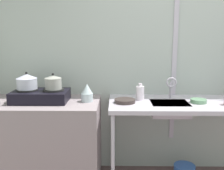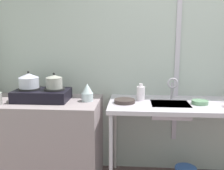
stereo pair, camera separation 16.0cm
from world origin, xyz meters
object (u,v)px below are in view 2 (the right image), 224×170
percolator (87,93)px  faucet (172,85)px  small_bowl_on_drainboard (200,102)px  bottle_by_sink (141,93)px  sink_basin (170,110)px  stove (42,95)px  frying_pan (125,101)px  pot_on_left_burner (29,81)px  pot_on_right_burner (54,82)px

percolator → faucet: size_ratio=0.77×
small_bowl_on_drainboard → bottle_by_sink: (-0.57, 0.11, 0.06)m
sink_basin → stove: bearing=178.5°
bottle_by_sink → frying_pan: bearing=-144.4°
pot_on_left_burner → faucet: bearing=4.3°
frying_pan → stove: bearing=177.5°
frying_pan → bottle_by_sink: 0.20m
percolator → small_bowl_on_drainboard: (1.10, -0.03, -0.07)m
pot_on_left_burner → sink_basin: (1.42, -0.03, -0.27)m
percolator → sink_basin: bearing=-2.6°
small_bowl_on_drainboard → sink_basin: bearing=-179.3°
stove → frying_pan: 0.84m
small_bowl_on_drainboard → pot_on_right_burner: bearing=178.8°
pot_on_left_burner → sink_basin: size_ratio=0.55×
sink_basin → small_bowl_on_drainboard: 0.29m
frying_pan → small_bowl_on_drainboard: small_bowl_on_drainboard is taller
frying_pan → small_bowl_on_drainboard: 0.73m
stove → small_bowl_on_drainboard: (1.57, -0.03, -0.04)m
faucet → frying_pan: (-0.48, -0.15, -0.14)m
percolator → faucet: faucet is taller
bottle_by_sink → pot_on_right_burner: bearing=-175.0°
frying_pan → pot_on_right_burner: bearing=177.0°
bottle_by_sink → percolator: bearing=-172.3°
pot_on_left_burner → faucet: 1.46m
sink_basin → faucet: 0.26m
pot_on_left_burner → small_bowl_on_drainboard: 1.71m
pot_on_right_burner → frying_pan: 0.73m
pot_on_right_burner → sink_basin: (1.16, -0.03, -0.26)m
percolator → frying_pan: percolator is taller
pot_on_right_burner → percolator: (0.33, 0.00, -0.11)m
pot_on_left_burner → faucet: size_ratio=0.87×
stove → bottle_by_sink: size_ratio=3.16×
pot_on_left_burner → bottle_by_sink: 1.14m
pot_on_right_burner → sink_basin: pot_on_right_burner is taller
pot_on_left_burner → sink_basin: bearing=-1.3°
pot_on_left_burner → stove: bearing=-0.0°
pot_on_right_burner → small_bowl_on_drainboard: (1.44, -0.03, -0.18)m
percolator → frying_pan: size_ratio=0.88×
stove → pot_on_right_burner: bearing=0.0°
sink_basin → frying_pan: size_ratio=1.79×
percolator → small_bowl_on_drainboard: bearing=-1.7°
pot_on_right_burner → frying_pan: bearing=-3.0°
pot_on_left_burner → bottle_by_sink: pot_on_left_burner is taller
percolator → bottle_by_sink: size_ratio=1.05×
stove → pot_on_right_burner: size_ratio=3.28×
percolator → small_bowl_on_drainboard: size_ratio=1.15×
stove → pot_on_left_burner: 0.19m
pot_on_right_burner → sink_basin: bearing=-1.6°
pot_on_left_burner → frying_pan: (0.97, -0.04, -0.19)m
pot_on_left_burner → pot_on_right_burner: 0.26m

